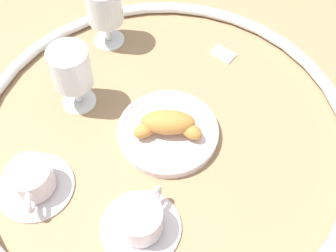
# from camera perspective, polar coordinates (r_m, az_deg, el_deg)

# --- Properties ---
(ground_plane) EXTENTS (2.20, 2.20, 0.00)m
(ground_plane) POSITION_cam_1_polar(r_m,az_deg,el_deg) (0.83, -0.70, -1.14)
(ground_plane) COLOR #997551
(table_chrome_rim) EXTENTS (0.73, 0.73, 0.02)m
(table_chrome_rim) POSITION_cam_1_polar(r_m,az_deg,el_deg) (0.82, -0.71, -0.68)
(table_chrome_rim) COLOR silver
(table_chrome_rim) RESTS_ON ground_plane
(pastry_plate) EXTENTS (0.19, 0.19, 0.02)m
(pastry_plate) POSITION_cam_1_polar(r_m,az_deg,el_deg) (0.82, 0.00, -0.75)
(pastry_plate) COLOR silver
(pastry_plate) RESTS_ON ground_plane
(croissant_large) EXTENTS (0.12, 0.11, 0.04)m
(croissant_large) POSITION_cam_1_polar(r_m,az_deg,el_deg) (0.80, -0.01, 0.23)
(croissant_large) COLOR #BC7A38
(croissant_large) RESTS_ON pastry_plate
(coffee_cup_near) EXTENTS (0.14, 0.14, 0.06)m
(coffee_cup_near) POSITION_cam_1_polar(r_m,az_deg,el_deg) (0.79, -17.30, -6.89)
(coffee_cup_near) COLOR silver
(coffee_cup_near) RESTS_ON ground_plane
(coffee_cup_far) EXTENTS (0.14, 0.14, 0.06)m
(coffee_cup_far) POSITION_cam_1_polar(r_m,az_deg,el_deg) (0.72, -3.64, -12.31)
(coffee_cup_far) COLOR silver
(coffee_cup_far) RESTS_ON ground_plane
(juice_glass_left) EXTENTS (0.08, 0.08, 0.14)m
(juice_glass_left) POSITION_cam_1_polar(r_m,az_deg,el_deg) (0.94, -8.31, 15.07)
(juice_glass_left) COLOR white
(juice_glass_left) RESTS_ON ground_plane
(juice_glass_right) EXTENTS (0.08, 0.08, 0.14)m
(juice_glass_right) POSITION_cam_1_polar(r_m,az_deg,el_deg) (0.83, -12.57, 7.23)
(juice_glass_right) COLOR white
(juice_glass_right) RESTS_ON ground_plane
(sugar_packet) EXTENTS (0.05, 0.03, 0.01)m
(sugar_packet) POSITION_cam_1_polar(r_m,az_deg,el_deg) (0.97, 7.23, 9.38)
(sugar_packet) COLOR white
(sugar_packet) RESTS_ON ground_plane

